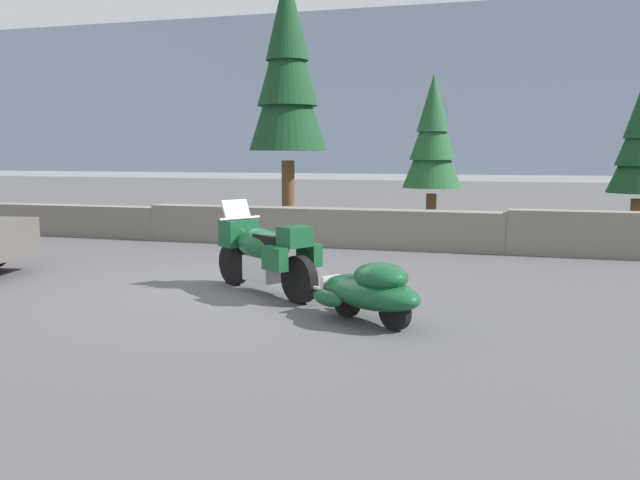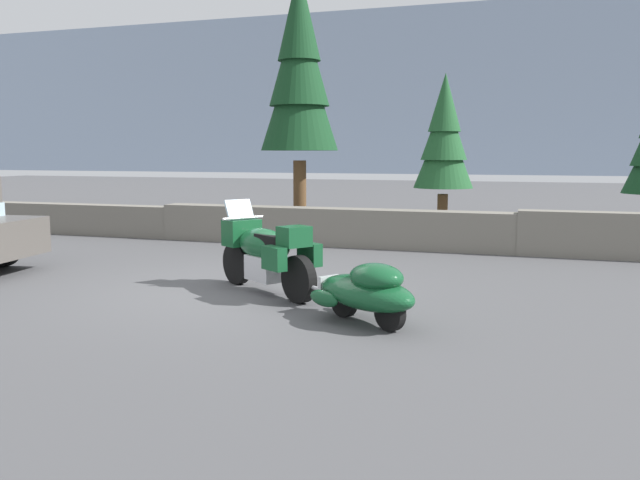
{
  "view_description": "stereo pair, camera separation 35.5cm",
  "coord_description": "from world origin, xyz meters",
  "views": [
    {
      "loc": [
        3.83,
        -8.71,
        2.04
      ],
      "look_at": [
        1.46,
        -0.18,
        0.85
      ],
      "focal_mm": 36.32,
      "sensor_mm": 36.0,
      "label": 1
    },
    {
      "loc": [
        4.17,
        -8.61,
        2.04
      ],
      "look_at": [
        1.46,
        -0.18,
        0.85
      ],
      "focal_mm": 36.32,
      "sensor_mm": 36.0,
      "label": 2
    }
  ],
  "objects": [
    {
      "name": "pine_tree_tall",
      "position": [
        -1.2,
        6.46,
        4.04
      ],
      "size": [
        1.89,
        1.89,
        6.45
      ],
      "color": "brown",
      "rests_on": "ground"
    },
    {
      "name": "car_shaped_trailer",
      "position": [
        2.38,
        -1.21,
        0.41
      ],
      "size": [
        2.02,
        1.55,
        0.76
      ],
      "color": "black",
      "rests_on": "ground"
    },
    {
      "name": "touring_motorcycle",
      "position": [
        0.55,
        0.05,
        0.62
      ],
      "size": [
        1.98,
        1.52,
        1.33
      ],
      "color": "black",
      "rests_on": "ground"
    },
    {
      "name": "pine_tree_far_right",
      "position": [
        2.32,
        6.39,
        2.4
      ],
      "size": [
        1.35,
        1.35,
        3.84
      ],
      "color": "brown",
      "rests_on": "ground"
    },
    {
      "name": "ground_plane",
      "position": [
        0.0,
        0.0,
        0.0
      ],
      "size": [
        80.0,
        80.0,
        0.0
      ],
      "primitive_type": "plane",
      "color": "#4C4C4F"
    },
    {
      "name": "stone_guard_wall",
      "position": [
        0.35,
        5.02,
        0.42
      ],
      "size": [
        24.0,
        0.61,
        0.91
      ],
      "color": "slate",
      "rests_on": "ground"
    },
    {
      "name": "distant_ridgeline",
      "position": [
        0.0,
        95.02,
        8.0
      ],
      "size": [
        240.0,
        80.0,
        16.0
      ],
      "primitive_type": "cube",
      "color": "#8C9EB7",
      "rests_on": "ground"
    }
  ]
}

